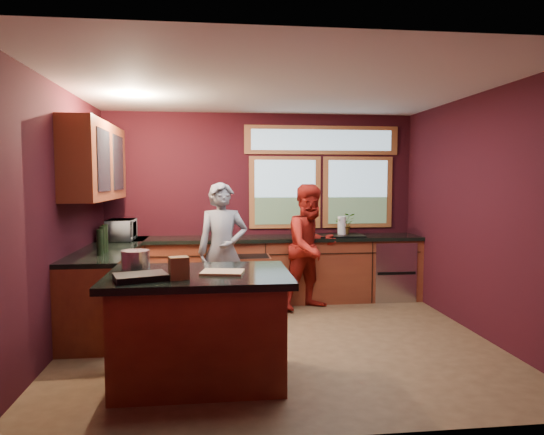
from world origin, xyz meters
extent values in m
plane|color=brown|center=(0.00, 0.00, 0.00)|extent=(4.50, 4.50, 0.00)
cube|color=black|center=(0.00, 2.00, 1.35)|extent=(4.50, 0.02, 2.70)
cube|color=black|center=(0.00, -2.00, 1.35)|extent=(4.50, 0.02, 2.70)
cube|color=black|center=(-2.25, 0.00, 1.35)|extent=(0.02, 4.00, 2.70)
cube|color=black|center=(2.25, 0.00, 1.35)|extent=(0.02, 4.00, 2.70)
cube|color=silver|center=(0.00, 0.00, 2.70)|extent=(4.50, 4.00, 0.02)
cube|color=#7996A8|center=(0.35, 1.99, 1.55)|extent=(1.06, 0.02, 1.06)
cube|color=#7996A8|center=(1.45, 1.99, 1.55)|extent=(1.06, 0.02, 1.06)
cube|color=brown|center=(0.90, 1.99, 2.32)|extent=(2.30, 0.02, 0.42)
cube|color=#5E2316|center=(-2.07, 0.85, 1.95)|extent=(0.36, 1.80, 0.90)
cube|color=#5E2316|center=(0.00, 1.70, 0.44)|extent=(4.50, 0.60, 0.88)
cube|color=black|center=(0.00, 1.69, 0.91)|extent=(4.50, 0.64, 0.05)
cube|color=#B7B7BC|center=(1.85, 1.68, 0.42)|extent=(0.60, 0.58, 0.85)
cube|color=black|center=(1.10, 1.66, 0.91)|extent=(0.66, 0.46, 0.05)
cube|color=#5E2316|center=(-1.95, 0.85, 0.44)|extent=(0.60, 2.30, 0.88)
cube|color=black|center=(-1.94, 0.85, 0.91)|extent=(0.64, 2.30, 0.05)
cube|color=#5E2316|center=(-0.82, -0.95, 0.44)|extent=(1.40, 0.90, 0.88)
cube|color=black|center=(-0.82, -0.95, 0.92)|extent=(1.55, 1.05, 0.06)
imported|color=slate|center=(-0.59, 0.89, 0.85)|extent=(0.64, 0.44, 1.70)
imported|color=maroon|center=(0.60, 1.25, 0.84)|extent=(1.01, 0.93, 1.68)
imported|color=#999999|center=(-1.92, 1.52, 1.07)|extent=(0.35, 0.51, 0.28)
imported|color=#999999|center=(1.19, 1.75, 1.09)|extent=(0.29, 0.25, 0.33)
cylinder|color=silver|center=(1.14, 1.70, 1.07)|extent=(0.12, 0.12, 0.28)
cube|color=tan|center=(-0.62, -1.00, 0.95)|extent=(0.39, 0.31, 0.02)
cylinder|color=#B7B7BC|center=(-1.37, -0.80, 1.03)|extent=(0.24, 0.24, 0.18)
cube|color=brown|center=(-0.97, -1.20, 1.03)|extent=(0.18, 0.15, 0.18)
cube|color=black|center=(-1.27, -1.20, 0.97)|extent=(0.47, 0.39, 0.05)
camera|label=1|loc=(-0.67, -5.08, 1.74)|focal=32.00mm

